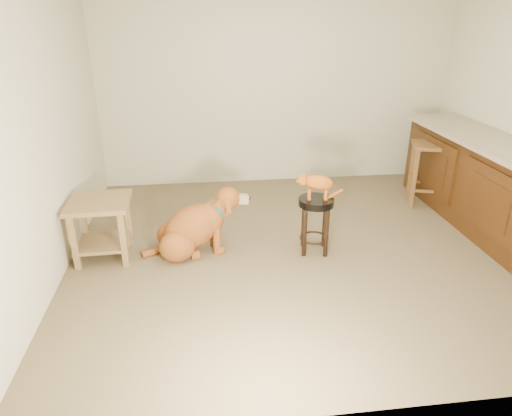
{
  "coord_description": "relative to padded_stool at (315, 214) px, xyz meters",
  "views": [
    {
      "loc": [
        -1.01,
        -3.85,
        2.11
      ],
      "look_at": [
        -0.52,
        -0.01,
        0.45
      ],
      "focal_mm": 32.0,
      "sensor_mm": 36.0,
      "label": 1
    }
  ],
  "objects": [
    {
      "name": "floor",
      "position": [
        -0.03,
        0.07,
        -0.38
      ],
      "size": [
        4.5,
        4.0,
        0.01
      ],
      "primitive_type": "cube",
      "color": "brown",
      "rests_on": "ground"
    },
    {
      "name": "room_shell",
      "position": [
        -0.03,
        0.07,
        1.29
      ],
      "size": [
        4.54,
        4.04,
        2.62
      ],
      "color": "#BEBA99",
      "rests_on": "ground"
    },
    {
      "name": "cabinet_run",
      "position": [
        1.92,
        0.37,
        0.06
      ],
      "size": [
        0.7,
        2.56,
        0.94
      ],
      "color": "#3D210B",
      "rests_on": "ground"
    },
    {
      "name": "padded_stool",
      "position": [
        0.0,
        0.0,
        0.0
      ],
      "size": [
        0.33,
        0.33,
        0.54
      ],
      "rotation": [
        0.0,
        0.0,
        -0.17
      ],
      "color": "black",
      "rests_on": "ground"
    },
    {
      "name": "wood_stool",
      "position": [
        1.59,
        0.98,
        0.0
      ],
      "size": [
        0.51,
        0.51,
        0.74
      ],
      "rotation": [
        0.0,
        0.0,
        -0.32
      ],
      "color": "brown",
      "rests_on": "ground"
    },
    {
      "name": "side_table",
      "position": [
        -1.97,
        0.15,
        -0.01
      ],
      "size": [
        0.55,
        0.55,
        0.56
      ],
      "rotation": [
        0.0,
        0.0,
        0.02
      ],
      "color": "brown",
      "rests_on": "ground"
    },
    {
      "name": "golden_retriever",
      "position": [
        -1.14,
        0.12,
        -0.13
      ],
      "size": [
        1.06,
        0.56,
        0.67
      ],
      "rotation": [
        0.0,
        0.0,
        0.14
      ],
      "color": "brown",
      "rests_on": "ground"
    },
    {
      "name": "tabby_kitten",
      "position": [
        -0.01,
        0.0,
        0.31
      ],
      "size": [
        0.46,
        0.18,
        0.28
      ],
      "rotation": [
        0.0,
        0.0,
        -0.17
      ],
      "color": "#9F490F",
      "rests_on": "padded_stool"
    }
  ]
}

